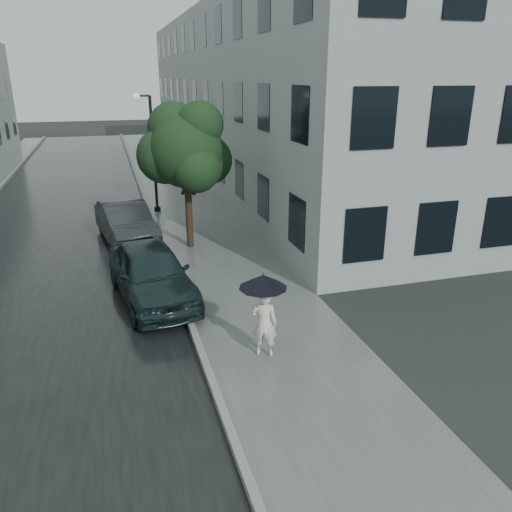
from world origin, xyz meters
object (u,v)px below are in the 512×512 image
object	(u,v)px
car_near	(151,273)
car_far	(126,223)
pedestrian	(264,323)
street_tree	(186,149)
lamp_post	(149,146)

from	to	relation	value
car_near	car_far	size ratio (longest dim) A/B	1.02
pedestrian	car_far	bearing A→B (deg)	-52.25
car_near	car_far	xyz separation A→B (m)	(-0.40, 5.12, -0.04)
street_tree	lamp_post	distance (m)	5.08
pedestrian	lamp_post	size ratio (longest dim) A/B	0.30
car_near	car_far	world-z (taller)	car_near
street_tree	car_far	distance (m)	3.48
street_tree	car_near	size ratio (longest dim) A/B	1.12
lamp_post	car_far	world-z (taller)	lamp_post
pedestrian	car_far	size ratio (longest dim) A/B	0.34
pedestrian	lamp_post	xyz separation A→B (m)	(-1.07, 12.62, 2.08)
car_far	pedestrian	bearing A→B (deg)	-84.40
lamp_post	car_far	distance (m)	4.68
lamp_post	car_near	distance (m)	9.37
pedestrian	street_tree	size ratio (longest dim) A/B	0.30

